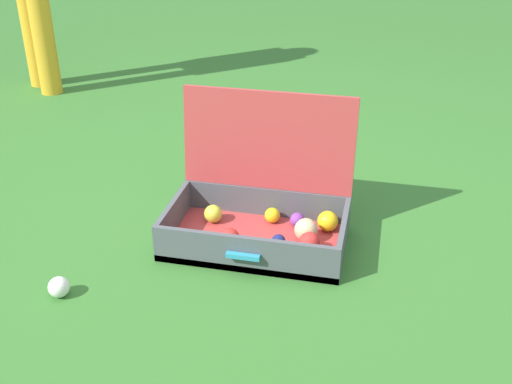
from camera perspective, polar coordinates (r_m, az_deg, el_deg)
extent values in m
plane|color=#336B28|center=(2.19, -2.60, -4.61)|extent=(16.00, 16.00, 0.00)
cube|color=#B23838|center=(2.17, 0.00, -4.54)|extent=(0.62, 0.36, 0.03)
cube|color=#4C5156|center=(2.22, -7.60, -2.40)|extent=(0.02, 0.36, 0.13)
cube|color=#4C5156|center=(2.11, 8.02, -4.22)|extent=(0.02, 0.36, 0.13)
cube|color=#4C5156|center=(2.00, -1.07, -5.79)|extent=(0.58, 0.02, 0.13)
cube|color=#4C5156|center=(2.28, 0.94, -1.15)|extent=(0.58, 0.02, 0.13)
cube|color=#B23838|center=(2.20, 1.13, 4.75)|extent=(0.62, 0.05, 0.36)
cube|color=teal|center=(1.98, -1.22, -5.95)|extent=(0.11, 0.02, 0.02)
sphere|color=red|center=(2.08, 4.93, -4.67)|extent=(0.07, 0.07, 0.07)
sphere|color=navy|center=(2.04, 0.12, -5.32)|extent=(0.07, 0.07, 0.07)
sphere|color=yellow|center=(2.24, 1.51, -2.16)|extent=(0.06, 0.06, 0.06)
sphere|color=#D1B784|center=(2.14, 4.64, -3.50)|extent=(0.08, 0.08, 0.08)
sphere|color=purple|center=(2.22, 3.84, -2.57)|extent=(0.05, 0.05, 0.05)
sphere|color=red|center=(2.10, -2.45, -4.28)|extent=(0.07, 0.07, 0.07)
sphere|color=yellow|center=(2.20, 6.63, -2.68)|extent=(0.07, 0.07, 0.07)
sphere|color=#CCDB38|center=(2.25, -3.98, -2.01)|extent=(0.07, 0.07, 0.07)
sphere|color=navy|center=(2.10, 2.10, -4.56)|extent=(0.05, 0.05, 0.05)
sphere|color=white|center=(2.01, -17.73, -8.35)|extent=(0.07, 0.07, 0.07)
cylinder|color=gold|center=(3.89, -20.13, 15.13)|extent=(0.12, 0.12, 0.83)
cylinder|color=gold|center=(3.72, -19.24, 14.74)|extent=(0.12, 0.12, 0.83)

